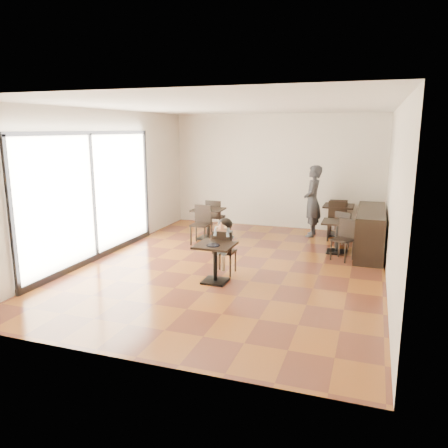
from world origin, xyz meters
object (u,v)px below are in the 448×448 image
at_px(chair_mid_a, 346,229).
at_px(chair_mid_b, 342,240).
at_px(child, 225,246).
at_px(child_chair, 225,252).
at_px(chair_back_a, 338,217).
at_px(cafe_table_back, 338,220).
at_px(chair_left_a, 216,217).
at_px(chair_left_b, 200,225).
at_px(chair_back_b, 336,221).
at_px(cafe_table_left, 208,224).
at_px(adult_patron, 312,201).
at_px(cafe_table_mid, 337,237).
at_px(child_table, 215,263).

distance_m(chair_mid_a, chair_mid_b, 1.10).
bearing_deg(child, child_chair, 0.00).
bearing_deg(chair_back_a, chair_mid_b, 94.26).
height_order(cafe_table_back, chair_left_a, chair_left_a).
bearing_deg(child, chair_mid_a, 52.59).
bearing_deg(cafe_table_back, chair_back_a, 90.00).
height_order(chair_left_b, chair_back_b, chair_back_b).
height_order(chair_mid_a, chair_left_a, chair_left_a).
distance_m(cafe_table_left, chair_back_a, 3.47).
bearing_deg(child_chair, cafe_table_back, -114.87).
distance_m(adult_patron, cafe_table_left, 2.79).
height_order(chair_left_a, chair_left_b, same).
xyz_separation_m(cafe_table_back, chair_mid_b, (0.28, -2.29, 0.03)).
bearing_deg(adult_patron, chair_left_a, -78.66).
bearing_deg(cafe_table_mid, child, -131.60).
height_order(cafe_table_left, chair_left_a, chair_left_a).
height_order(chair_mid_b, chair_back_b, chair_back_b).
relative_size(child, cafe_table_left, 1.41).
xyz_separation_m(adult_patron, chair_mid_a, (0.93, -0.89, -0.49)).
xyz_separation_m(child, cafe_table_left, (-1.30, 2.48, -0.16)).
bearing_deg(cafe_table_mid, chair_mid_b, -74.85).
bearing_deg(chair_left_a, cafe_table_mid, 165.34).
bearing_deg(cafe_table_left, chair_mid_b, -13.50).
bearing_deg(chair_left_a, child_chair, 112.66).
distance_m(cafe_table_left, chair_back_b, 3.26).
relative_size(child, chair_left_b, 1.17).
bearing_deg(cafe_table_mid, cafe_table_back, 94.36).
bearing_deg(chair_left_b, cafe_table_back, 32.26).
distance_m(adult_patron, cafe_table_mid, 1.73).
height_order(cafe_table_back, chair_mid_b, chair_mid_b).
bearing_deg(cafe_table_left, child, -62.32).
xyz_separation_m(child_table, chair_left_b, (-1.30, 2.48, 0.11)).
xyz_separation_m(cafe_table_back, chair_mid_a, (0.28, -1.19, 0.03)).
xyz_separation_m(chair_left_a, chair_back_a, (3.13, 0.95, 0.02)).
bearing_deg(chair_left_a, chair_back_b, -173.87).
relative_size(child, chair_mid_b, 1.24).
height_order(adult_patron, chair_left_b, adult_patron).
distance_m(child_table, chair_mid_b, 3.05).
bearing_deg(child, cafe_table_back, 65.13).
distance_m(child_chair, child, 0.11).
bearing_deg(cafe_table_back, child_chair, -114.87).
xyz_separation_m(adult_patron, cafe_table_back, (0.65, 0.30, -0.53)).
distance_m(cafe_table_mid, chair_left_a, 3.36).
relative_size(cafe_table_back, chair_left_b, 0.87).
xyz_separation_m(cafe_table_mid, cafe_table_left, (-3.26, 0.27, 0.02)).
distance_m(chair_mid_b, chair_left_a, 3.67).
xyz_separation_m(child, chair_mid_b, (2.11, 1.66, -0.11)).
relative_size(adult_patron, cafe_table_mid, 2.54).
height_order(cafe_table_left, chair_left_b, chair_left_b).
height_order(adult_patron, chair_back_a, adult_patron).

